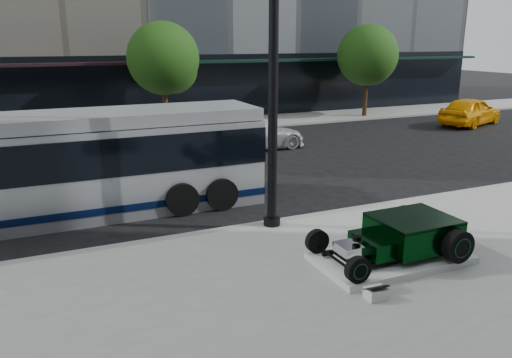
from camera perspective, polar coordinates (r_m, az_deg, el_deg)
name	(u,v)px	position (r m, az deg, el deg)	size (l,w,h in m)	color
ground	(238,203)	(15.43, -2.06, -2.78)	(120.00, 120.00, 0.00)	black
sidewalk_far	(145,129)	(28.54, -12.62, 5.58)	(70.00, 4.00, 0.12)	gray
street_trees	(166,61)	(27.49, -10.29, 13.12)	(29.80, 3.80, 5.70)	black
display_plinth	(391,258)	(11.62, 15.17, -8.69)	(3.40, 1.80, 0.15)	silver
hot_rod	(405,235)	(11.63, 16.63, -6.10)	(3.22, 2.00, 0.81)	black
info_plaque	(376,293)	(9.97, 13.56, -12.51)	(0.41, 0.31, 0.31)	silver
lamppost	(273,83)	(12.50, 1.97, 10.96)	(0.44, 0.44, 8.08)	black
transit_bus	(49,167)	(14.92, -22.60, 1.31)	(12.12, 2.88, 2.92)	#B0B4BA
white_sedan	(256,135)	(22.89, -0.06, 5.10)	(1.90, 4.67, 1.36)	silver
yellow_taxi	(470,111)	(32.01, 23.30, 7.14)	(1.95, 4.84, 1.65)	#FFAC06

